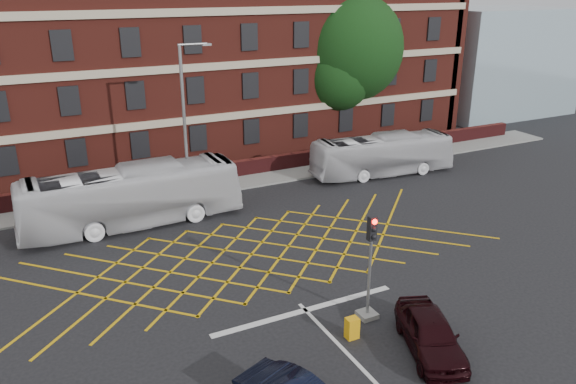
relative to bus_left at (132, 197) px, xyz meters
name	(u,v)px	position (x,y,z in m)	size (l,w,h in m)	color
ground	(269,272)	(4.26, -8.12, -1.62)	(120.00, 120.00, 0.00)	black
victorian_building	(145,47)	(4.51, 13.87, 6.22)	(51.00, 12.17, 20.40)	maroon
boundary_wall	(184,177)	(4.26, 4.88, -1.07)	(56.00, 0.50, 1.10)	#471314
far_pavement	(189,189)	(4.26, 3.88, -1.56)	(60.00, 3.00, 0.12)	slate
glass_block	(492,61)	(38.26, 12.88, 3.38)	(14.00, 10.00, 10.00)	#99B2BF
box_junction_hatching	(251,254)	(4.26, -6.12, -1.61)	(11.50, 0.12, 0.02)	#CC990C
stop_line	(305,310)	(4.26, -11.62, -1.61)	(8.00, 0.30, 0.02)	silver
bus_left	(132,197)	(0.00, 0.00, 0.00)	(2.72, 11.62, 3.24)	silver
bus_right	(382,155)	(16.91, 0.98, -0.24)	(2.31, 9.86, 2.75)	silver
car_maroon	(430,333)	(6.97, -15.88, -0.91)	(1.68, 4.19, 1.43)	black
deciduous_tree	(347,55)	(19.44, 9.81, 5.26)	(8.76, 8.76, 11.87)	black
traffic_light_near	(369,277)	(6.21, -13.11, 0.15)	(0.70, 0.70, 4.27)	slate
street_lamp	(188,154)	(3.51, 1.09, 1.60)	(2.25, 1.00, 9.27)	slate
utility_cabinet	(352,328)	(4.92, -14.00, -1.21)	(0.46, 0.37, 0.83)	#E69F0D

